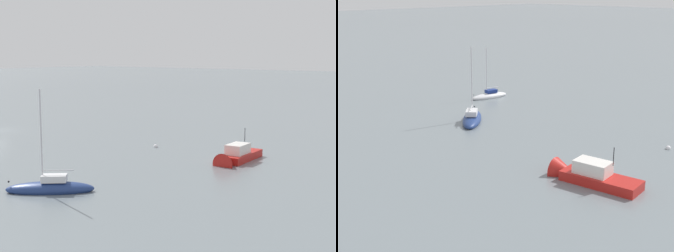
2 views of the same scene
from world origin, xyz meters
TOP-DOWN VIEW (x-y plane):
  - sailboat_navy_near at (15.56, 30.74)m, footprint 5.98×6.27m
  - sailboat_white_mid at (22.39, 21.41)m, footprint 2.39×5.44m
  - motorboat_red_mid at (-2.82, 35.95)m, footprint 7.11×2.83m
  - mooring_buoy_mid at (-3.88, 24.75)m, footprint 0.47×0.47m

SIDE VIEW (x-z plane):
  - mooring_buoy_mid at x=-3.88m, z-range -0.15..0.32m
  - sailboat_white_mid at x=22.39m, z-range -3.16..3.68m
  - sailboat_navy_near at x=15.56m, z-range -3.79..4.45m
  - motorboat_red_mid at x=-2.82m, z-range -1.53..2.35m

